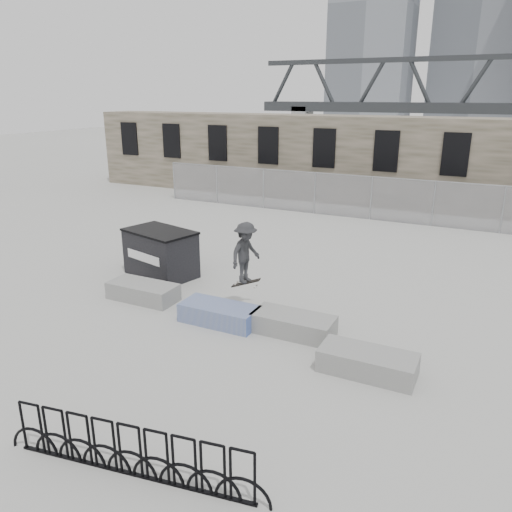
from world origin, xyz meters
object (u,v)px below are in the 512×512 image
(skateboarder, at_px, (246,253))
(planter_center_left, at_px, (220,313))
(planter_far_left, at_px, (143,291))
(planter_offset, at_px, (368,362))
(planter_center_right, at_px, (293,323))
(dumpster, at_px, (161,253))
(bike_rack, at_px, (130,451))

(skateboarder, bearing_deg, planter_center_left, 165.78)
(planter_far_left, xyz_separation_m, skateboarder, (3.08, 0.42, 1.44))
(planter_center_left, height_order, planter_offset, same)
(planter_far_left, height_order, planter_offset, same)
(planter_center_right, height_order, dumpster, dumpster)
(planter_far_left, height_order, planter_center_left, same)
(planter_far_left, xyz_separation_m, planter_offset, (6.71, -1.07, 0.00))
(planter_center_left, height_order, planter_center_right, same)
(planter_center_right, relative_size, skateboarder, 1.13)
(planter_center_left, distance_m, planter_offset, 4.06)
(planter_far_left, distance_m, planter_offset, 6.80)
(dumpster, xyz_separation_m, bike_rack, (4.97, -7.47, -0.32))
(planter_center_right, bearing_deg, planter_center_left, -172.01)
(planter_center_left, distance_m, bike_rack, 5.47)
(planter_far_left, distance_m, skateboarder, 3.43)
(bike_rack, xyz_separation_m, skateboarder, (-1.16, 6.03, 1.27))
(bike_rack, relative_size, skateboarder, 2.50)
(planter_far_left, height_order, bike_rack, bike_rack)
(planter_center_right, distance_m, dumpster, 5.73)
(planter_center_left, height_order, skateboarder, skateboarder)
(dumpster, bearing_deg, bike_rack, -41.79)
(planter_far_left, xyz_separation_m, bike_rack, (4.23, -5.60, 0.17))
(planter_center_left, relative_size, planter_offset, 1.00)
(planter_center_right, relative_size, dumpster, 0.78)
(planter_center_right, xyz_separation_m, dumpster, (-5.37, 1.95, 0.49))
(planter_offset, xyz_separation_m, dumpster, (-7.45, 2.94, 0.49))
(dumpster, distance_m, bike_rack, 8.98)
(planter_center_left, xyz_separation_m, skateboarder, (0.36, 0.77, 1.44))
(planter_center_left, distance_m, planter_center_right, 1.93)
(planter_far_left, bearing_deg, skateboarder, 7.86)
(planter_center_right, xyz_separation_m, bike_rack, (-0.40, -5.53, 0.17))
(planter_far_left, distance_m, planter_center_left, 2.74)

